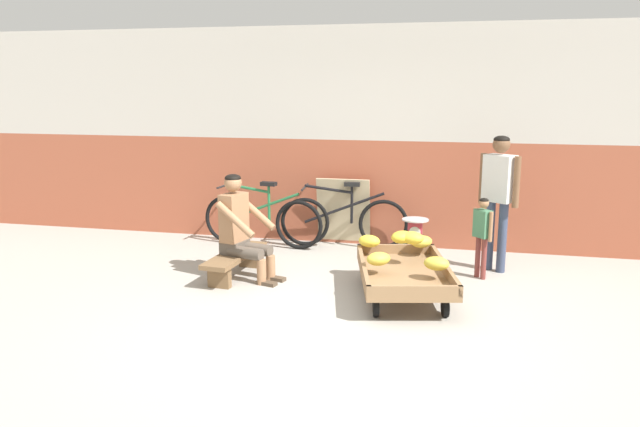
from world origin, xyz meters
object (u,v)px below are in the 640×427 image
low_bench (235,259)px  bicycle_near_left (262,220)px  plastic_crate (414,257)px  weighing_scale (415,231)px  shopping_bag (407,272)px  sign_board (343,212)px  banana_cart (404,274)px  bicycle_far_left (344,221)px  customer_adult (499,188)px  customer_child (482,229)px  vendor_seated (241,227)px

low_bench → bicycle_near_left: size_ratio=0.68×
plastic_crate → weighing_scale: weighing_scale is taller
weighing_scale → shopping_bag: (-0.04, -0.49, -0.33)m
sign_board → banana_cart: bearing=-63.2°
bicycle_far_left → customer_adult: bearing=-18.6°
weighing_scale → customer_child: customer_child is taller
vendor_seated → low_bench: bearing=165.3°
bicycle_near_left → plastic_crate: bearing=-17.0°
customer_adult → weighing_scale: bearing=-168.9°
bicycle_near_left → customer_child: (2.75, -0.77, 0.20)m
weighing_scale → low_bench: bearing=-159.7°
plastic_crate → bicycle_near_left: bearing=163.0°
plastic_crate → bicycle_far_left: 1.28m
weighing_scale → bicycle_far_left: (-0.97, 0.80, -0.10)m
bicycle_far_left → customer_adult: size_ratio=1.08×
banana_cart → bicycle_near_left: bicycle_near_left is taller
sign_board → weighing_scale: bearing=-43.3°
banana_cart → plastic_crate: banana_cart is taller
weighing_scale → vendor_seated: bearing=-158.2°
banana_cart → customer_child: (0.76, 0.82, 0.31)m
banana_cart → bicycle_far_left: (-0.94, 1.78, 0.11)m
bicycle_near_left → bicycle_far_left: size_ratio=1.00×
low_bench → sign_board: size_ratio=1.26×
weighing_scale → bicycle_far_left: bicycle_far_left is taller
customer_adult → shopping_bag: (-0.93, -0.67, -0.83)m
shopping_bag → banana_cart: bearing=-88.7°
plastic_crate → bicycle_far_left: (-0.97, 0.80, 0.20)m
weighing_scale → customer_adult: size_ratio=0.20×
customer_child → banana_cart: bearing=-132.7°
weighing_scale → bicycle_far_left: bearing=140.5°
vendor_seated → shopping_bag: bearing=7.5°
bicycle_near_left → customer_adult: size_ratio=1.08×
shopping_bag → bicycle_near_left: bearing=150.7°
bicycle_near_left → bicycle_far_left: (1.05, 0.18, 0.00)m
plastic_crate → bicycle_far_left: bearing=140.6°
vendor_seated → customer_adult: size_ratio=0.75×
customer_adult → shopping_bag: bearing=-144.5°
customer_child → bicycle_far_left: bearing=150.7°
plastic_crate → bicycle_far_left: bicycle_far_left is taller
bicycle_far_left → sign_board: size_ratio=1.87×
low_bench → banana_cart: bearing=-8.3°
bicycle_near_left → customer_child: customer_child is taller
plastic_crate → shopping_bag: (-0.04, -0.49, -0.03)m
bicycle_near_left → bicycle_far_left: 1.06m
vendor_seated → banana_cart: bearing=-8.0°
weighing_scale → customer_adult: (0.89, 0.18, 0.50)m
low_bench → customer_adult: bearing=17.5°
sign_board → customer_child: bearing=-32.3°
low_bench → shopping_bag: low_bench is taller
banana_cart → sign_board: sign_board is taller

